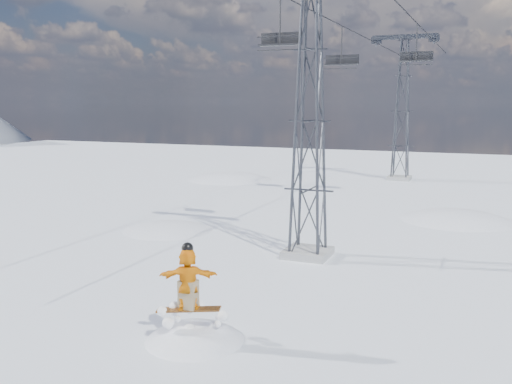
% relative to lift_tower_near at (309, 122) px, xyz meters
% --- Properties ---
extents(ground, '(120.00, 120.00, 0.00)m').
position_rel_lift_tower_near_xyz_m(ground, '(-0.80, -8.00, -5.47)').
color(ground, white).
rests_on(ground, ground).
extents(snow_terrain, '(39.00, 37.00, 22.00)m').
position_rel_lift_tower_near_xyz_m(snow_terrain, '(-5.57, 13.24, -15.06)').
color(snow_terrain, white).
rests_on(snow_terrain, ground).
extents(lift_tower_near, '(5.20, 1.80, 11.43)m').
position_rel_lift_tower_near_xyz_m(lift_tower_near, '(0.00, 0.00, 0.00)').
color(lift_tower_near, '#999999').
rests_on(lift_tower_near, ground).
extents(lift_tower_far, '(5.20, 1.80, 11.43)m').
position_rel_lift_tower_near_xyz_m(lift_tower_far, '(0.00, 25.00, 0.00)').
color(lift_tower_far, '#999999').
rests_on(lift_tower_far, ground).
extents(haul_cables, '(4.46, 51.00, 0.06)m').
position_rel_lift_tower_near_xyz_m(haul_cables, '(0.00, 11.50, 5.38)').
color(haul_cables, black).
rests_on(haul_cables, ground).
extents(lift_chair_near, '(1.93, 0.55, 2.39)m').
position_rel_lift_tower_near_xyz_m(lift_chair_near, '(-2.20, 2.65, 3.47)').
color(lift_chair_near, black).
rests_on(lift_chair_near, ground).
extents(lift_chair_mid, '(1.97, 0.57, 2.44)m').
position_rel_lift_tower_near_xyz_m(lift_chair_mid, '(2.20, 14.47, 3.43)').
color(lift_chair_mid, black).
rests_on(lift_chair_mid, ground).
extents(lift_chair_far, '(2.11, 0.61, 2.62)m').
position_rel_lift_tower_near_xyz_m(lift_chair_far, '(-2.20, 13.76, 3.29)').
color(lift_chair_far, black).
rests_on(lift_chair_far, ground).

